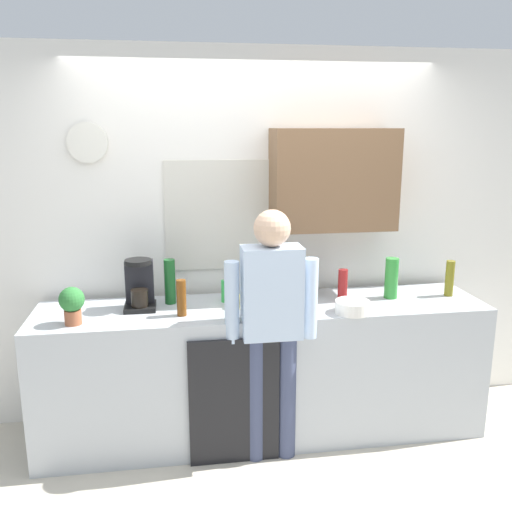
{
  "coord_description": "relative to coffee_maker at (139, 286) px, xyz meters",
  "views": [
    {
      "loc": [
        -0.58,
        -3.09,
        2.07
      ],
      "look_at": [
        -0.06,
        0.25,
        1.27
      ],
      "focal_mm": 38.47,
      "sensor_mm": 36.0,
      "label": 1
    }
  ],
  "objects": [
    {
      "name": "dishwasher_panel",
      "position": [
        0.56,
        -0.41,
        -0.65
      ],
      "size": [
        0.56,
        0.02,
        0.83
      ],
      "primitive_type": "cube",
      "color": "black",
      "rests_on": "ground_plane"
    },
    {
      "name": "bottle_olive_oil",
      "position": [
        2.11,
        -0.06,
        -0.02
      ],
      "size": [
        0.06,
        0.06,
        0.25
      ],
      "primitive_type": "cylinder",
      "color": "olive",
      "rests_on": "kitchen_counter"
    },
    {
      "name": "bottle_dark_sauce",
      "position": [
        1.18,
        0.07,
        -0.06
      ],
      "size": [
        0.06,
        0.06,
        0.18
      ],
      "primitive_type": "cylinder",
      "color": "black",
      "rests_on": "kitchen_counter"
    },
    {
      "name": "back_wall_assembly",
      "position": [
        0.86,
        0.32,
        0.29
      ],
      "size": [
        4.56,
        0.42,
        2.6
      ],
      "color": "white",
      "rests_on": "ground_plane"
    },
    {
      "name": "potted_plant",
      "position": [
        -0.38,
        -0.25,
        -0.01
      ],
      "size": [
        0.15,
        0.15,
        0.23
      ],
      "color": "#9E5638",
      "rests_on": "kitchen_counter"
    },
    {
      "name": "bottle_clear_soda",
      "position": [
        1.69,
        -0.04,
        -0.01
      ],
      "size": [
        0.09,
        0.09,
        0.28
      ],
      "primitive_type": "cylinder",
      "color": "#2D8C33",
      "rests_on": "kitchen_counter"
    },
    {
      "name": "ground_plane",
      "position": [
        0.8,
        -0.38,
        -1.06
      ],
      "size": [
        8.0,
        8.0,
        0.0
      ],
      "primitive_type": "plane",
      "color": "beige"
    },
    {
      "name": "bottle_green_wine",
      "position": [
        0.19,
        0.07,
        0.0
      ],
      "size": [
        0.07,
        0.07,
        0.3
      ],
      "primitive_type": "cylinder",
      "color": "#195923",
      "rests_on": "kitchen_counter"
    },
    {
      "name": "cup_white_mug",
      "position": [
        0.92,
        0.1,
        -0.1
      ],
      "size": [
        0.08,
        0.08,
        0.09
      ],
      "primitive_type": "cylinder",
      "color": "white",
      "rests_on": "kitchen_counter"
    },
    {
      "name": "dish_soap",
      "position": [
        0.56,
        0.04,
        -0.07
      ],
      "size": [
        0.06,
        0.06,
        0.18
      ],
      "color": "green",
      "rests_on": "kitchen_counter"
    },
    {
      "name": "person_at_sink",
      "position": [
        0.8,
        -0.38,
        -0.12
      ],
      "size": [
        0.57,
        0.22,
        1.6
      ],
      "rotation": [
        0.0,
        0.0,
        -0.13
      ],
      "color": "#3F4766",
      "rests_on": "ground_plane"
    },
    {
      "name": "bottle_amber_beer",
      "position": [
        0.26,
        -0.19,
        -0.03
      ],
      "size": [
        0.06,
        0.06,
        0.23
      ],
      "primitive_type": "cylinder",
      "color": "brown",
      "rests_on": "kitchen_counter"
    },
    {
      "name": "bottle_red_vinegar",
      "position": [
        1.34,
        -0.06,
        -0.04
      ],
      "size": [
        0.06,
        0.06,
        0.22
      ],
      "primitive_type": "cylinder",
      "color": "maroon",
      "rests_on": "kitchen_counter"
    },
    {
      "name": "cup_yellow_cup",
      "position": [
        0.63,
        -0.1,
        -0.1
      ],
      "size": [
        0.07,
        0.07,
        0.08
      ],
      "primitive_type": "cylinder",
      "color": "yellow",
      "rests_on": "kitchen_counter"
    },
    {
      "name": "mixing_bowl",
      "position": [
        1.33,
        -0.31,
        -0.11
      ],
      "size": [
        0.22,
        0.22,
        0.08
      ],
      "primitive_type": "cylinder",
      "color": "white",
      "rests_on": "kitchen_counter"
    },
    {
      "name": "coffee_maker",
      "position": [
        0.0,
        0.0,
        0.0
      ],
      "size": [
        0.2,
        0.2,
        0.33
      ],
      "color": "black",
      "rests_on": "kitchen_counter"
    },
    {
      "name": "kitchen_counter",
      "position": [
        0.8,
        -0.08,
        -0.61
      ],
      "size": [
        2.96,
        0.64,
        0.92
      ],
      "primitive_type": "cube",
      "color": "#B2B7BC",
      "rests_on": "ground_plane"
    }
  ]
}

